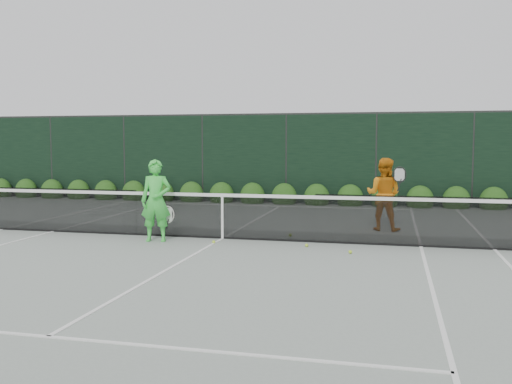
# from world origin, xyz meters

# --- Properties ---
(ground) EXTENTS (80.00, 80.00, 0.00)m
(ground) POSITION_xyz_m (0.00, 0.00, 0.00)
(ground) COLOR gray
(ground) RESTS_ON ground
(tennis_net) EXTENTS (12.90, 0.10, 1.07)m
(tennis_net) POSITION_xyz_m (-0.02, 0.00, 0.53)
(tennis_net) COLOR black
(tennis_net) RESTS_ON ground
(player_woman) EXTENTS (0.70, 0.54, 1.72)m
(player_woman) POSITION_xyz_m (-1.26, -0.60, 0.86)
(player_woman) COLOR #3FD948
(player_woman) RESTS_ON ground
(player_man) EXTENTS (0.98, 0.83, 1.71)m
(player_man) POSITION_xyz_m (3.35, 2.01, 0.86)
(player_man) COLOR orange
(player_man) RESTS_ON ground
(court_lines) EXTENTS (11.03, 23.83, 0.01)m
(court_lines) POSITION_xyz_m (0.00, 0.00, 0.01)
(court_lines) COLOR white
(court_lines) RESTS_ON ground
(windscreen_fence) EXTENTS (32.00, 21.07, 3.06)m
(windscreen_fence) POSITION_xyz_m (0.00, -2.71, 1.51)
(windscreen_fence) COLOR black
(windscreen_fence) RESTS_ON ground
(hedge_row) EXTENTS (31.66, 0.65, 0.94)m
(hedge_row) POSITION_xyz_m (-0.00, 7.15, 0.23)
(hedge_row) COLOR #14370F
(hedge_row) RESTS_ON ground
(tennis_balls) EXTENTS (2.87, 1.71, 0.07)m
(tennis_balls) POSITION_xyz_m (1.52, -0.39, 0.03)
(tennis_balls) COLOR #AFD72F
(tennis_balls) RESTS_ON ground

